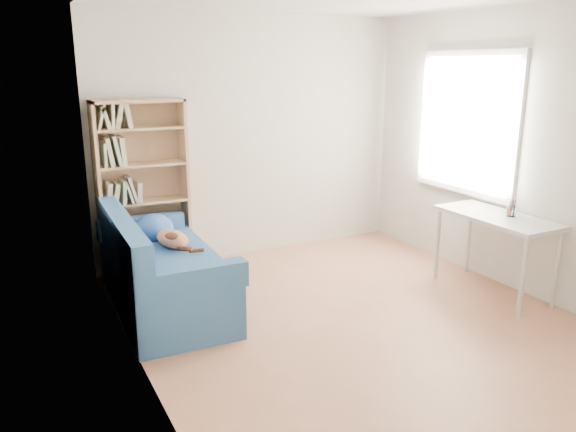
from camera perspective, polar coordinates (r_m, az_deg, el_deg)
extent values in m
plane|color=#9F6448|center=(4.83, 6.50, -10.33)|extent=(4.00, 4.00, 0.00)
cube|color=silver|center=(6.17, -3.61, 7.93)|extent=(3.50, 0.04, 2.60)
cube|color=silver|center=(3.75, -15.71, 2.71)|extent=(0.04, 4.00, 2.60)
cube|color=silver|center=(5.60, 22.04, 6.13)|extent=(0.04, 4.00, 2.60)
cube|color=white|center=(5.98, 17.84, 8.95)|extent=(0.01, 1.20, 1.30)
cube|color=navy|center=(5.06, -12.34, -6.69)|extent=(0.89, 1.79, 0.44)
cube|color=navy|center=(4.85, -16.47, -2.49)|extent=(0.21, 1.76, 0.43)
cube|color=navy|center=(5.70, -14.68, -0.98)|extent=(0.84, 0.18, 0.20)
cube|color=navy|center=(4.23, -9.66, -6.36)|extent=(0.84, 0.18, 0.20)
cube|color=navy|center=(4.98, -12.27, -4.10)|extent=(0.87, 1.64, 0.05)
ellipsoid|color=#325CA3|center=(5.44, -13.47, -1.22)|extent=(0.36, 0.40, 0.27)
ellipsoid|color=#AD3413|center=(5.12, -11.65, -2.30)|extent=(0.32, 0.44, 0.16)
ellipsoid|color=silver|center=(5.25, -11.39, -2.08)|extent=(0.17, 0.20, 0.10)
ellipsoid|color=black|center=(5.06, -11.83, -2.08)|extent=(0.18, 0.23, 0.08)
sphere|color=#AD3413|center=(5.38, -12.32, -1.08)|extent=(0.14, 0.14, 0.14)
cone|color=#AD3413|center=(5.39, -12.65, -0.35)|extent=(0.07, 0.07, 0.07)
cone|color=#AD3413|center=(5.32, -12.46, -0.52)|extent=(0.07, 0.07, 0.07)
cylinder|color=green|center=(5.32, -12.15, -1.47)|extent=(0.12, 0.07, 0.11)
cylinder|color=black|center=(4.92, -11.11, -3.40)|extent=(0.13, 0.15, 0.05)
cube|color=tan|center=(5.63, -18.69, 2.08)|extent=(0.03, 0.27, 1.75)
cube|color=tan|center=(5.81, -10.43, 3.02)|extent=(0.03, 0.27, 1.75)
cube|color=tan|center=(5.59, -15.08, 11.22)|extent=(0.88, 0.27, 0.03)
cube|color=tan|center=(5.94, -13.95, -5.57)|extent=(0.88, 0.27, 0.03)
cube|color=tan|center=(5.82, -14.78, 2.80)|extent=(0.88, 0.02, 1.75)
cube|color=silver|center=(5.43, 20.45, -0.13)|extent=(0.52, 1.12, 0.04)
cylinder|color=silver|center=(6.01, 17.89, -2.19)|extent=(0.04, 0.04, 0.71)
cylinder|color=silver|center=(5.39, 25.59, -4.98)|extent=(0.04, 0.04, 0.71)
cylinder|color=silver|center=(5.73, 14.94, -2.80)|extent=(0.04, 0.04, 0.71)
cylinder|color=silver|center=(5.07, 22.72, -5.85)|extent=(0.04, 0.04, 0.71)
cylinder|color=white|center=(5.43, 21.74, 0.47)|extent=(0.08, 0.08, 0.09)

